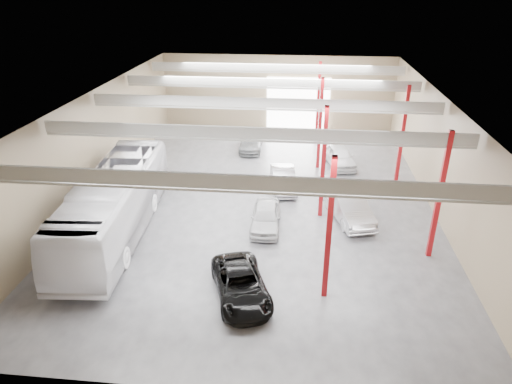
% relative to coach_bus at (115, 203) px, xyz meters
% --- Properties ---
extents(depot_shell, '(22.12, 32.12, 7.06)m').
position_rel_coach_bus_xyz_m(depot_shell, '(8.12, 5.80, 3.08)').
color(depot_shell, '#46464B').
rests_on(depot_shell, ground).
extents(coach_bus, '(4.16, 13.78, 3.78)m').
position_rel_coach_bus_xyz_m(coach_bus, '(0.00, 0.00, 0.00)').
color(coach_bus, white).
rests_on(coach_bus, ground).
extents(black_sedan, '(3.70, 5.37, 1.36)m').
position_rel_coach_bus_xyz_m(black_sedan, '(7.91, -5.19, -1.21)').
color(black_sedan, black).
rests_on(black_sedan, ground).
extents(car_row_a, '(1.80, 4.27, 1.44)m').
position_rel_coach_bus_xyz_m(car_row_a, '(8.51, 1.43, -1.17)').
color(car_row_a, silver).
rests_on(car_row_a, ground).
extents(car_row_b, '(2.20, 4.67, 1.48)m').
position_rel_coach_bus_xyz_m(car_row_b, '(9.29, 7.00, -1.15)').
color(car_row_b, '#A4A3A8').
rests_on(car_row_b, ground).
extents(car_row_c, '(2.07, 4.64, 1.32)m').
position_rel_coach_bus_xyz_m(car_row_c, '(6.11, 14.85, -1.23)').
color(car_row_c, slate).
rests_on(car_row_c, ground).
extents(car_right_near, '(3.12, 5.37, 1.67)m').
position_rel_coach_bus_xyz_m(car_right_near, '(13.48, 3.02, -1.05)').
color(car_right_near, silver).
rests_on(car_right_near, ground).
extents(car_right_far, '(2.77, 4.84, 1.55)m').
position_rel_coach_bus_xyz_m(car_right_far, '(13.48, 11.90, -1.12)').
color(car_right_far, white).
rests_on(car_right_far, ground).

